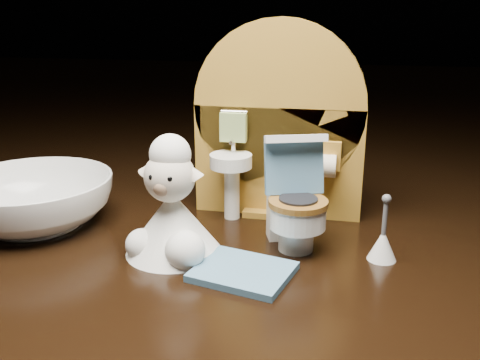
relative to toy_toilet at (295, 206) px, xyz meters
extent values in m
cube|color=black|center=(-0.02, -0.01, -0.08)|extent=(2.50, 2.50, 0.10)
cube|color=#AA7926|center=(-0.02, 0.06, 0.01)|extent=(0.13, 0.02, 0.09)
cylinder|color=#AA7926|center=(-0.02, 0.06, 0.06)|extent=(0.13, 0.02, 0.13)
cube|color=#AA7926|center=(-0.02, 0.06, -0.03)|extent=(0.05, 0.04, 0.01)
cylinder|color=white|center=(-0.05, 0.04, -0.01)|extent=(0.01, 0.01, 0.04)
cylinder|color=white|center=(-0.05, 0.04, 0.02)|extent=(0.03, 0.03, 0.01)
cylinder|color=silver|center=(-0.05, 0.05, 0.03)|extent=(0.00, 0.00, 0.01)
cube|color=#96AE61|center=(-0.05, 0.05, 0.04)|extent=(0.02, 0.01, 0.02)
cube|color=#AA7926|center=(0.02, 0.05, 0.02)|extent=(0.02, 0.01, 0.02)
cylinder|color=#F6DFBE|center=(0.02, 0.04, 0.02)|extent=(0.02, 0.02, 0.02)
cylinder|color=white|center=(0.00, -0.01, -0.02)|extent=(0.02, 0.02, 0.02)
cylinder|color=white|center=(0.00, -0.01, 0.00)|extent=(0.04, 0.04, 0.02)
cylinder|color=brown|center=(0.00, -0.01, 0.01)|extent=(0.04, 0.04, 0.00)
cube|color=white|center=(0.00, 0.01, -0.01)|extent=(0.03, 0.02, 0.05)
cube|color=teal|center=(0.00, 0.01, 0.03)|extent=(0.04, 0.03, 0.04)
cube|color=white|center=(0.00, 0.00, 0.05)|extent=(0.04, 0.02, 0.01)
cylinder|color=#B2D535|center=(0.00, 0.02, 0.02)|extent=(0.01, 0.01, 0.01)
cube|color=teal|center=(-0.03, -0.05, -0.03)|extent=(0.07, 0.06, 0.00)
cone|color=white|center=(0.06, -0.01, -0.02)|extent=(0.02, 0.02, 0.02)
cylinder|color=#59595B|center=(0.06, -0.01, 0.00)|extent=(0.00, 0.00, 0.02)
sphere|color=#59595B|center=(0.06, -0.01, 0.01)|extent=(0.01, 0.01, 0.01)
cone|color=white|center=(-0.08, -0.03, -0.01)|extent=(0.06, 0.06, 0.04)
sphere|color=white|center=(-0.06, -0.05, -0.02)|extent=(0.03, 0.03, 0.03)
sphere|color=white|center=(-0.10, -0.04, -0.02)|extent=(0.02, 0.02, 0.02)
sphere|color=beige|center=(-0.08, -0.03, 0.03)|extent=(0.03, 0.03, 0.03)
sphere|color=#9F7B5C|center=(-0.08, -0.04, 0.02)|extent=(0.01, 0.01, 0.01)
sphere|color=white|center=(-0.08, -0.03, 0.04)|extent=(0.03, 0.03, 0.03)
cone|color=beige|center=(-0.09, -0.03, 0.03)|extent=(0.02, 0.01, 0.02)
cone|color=beige|center=(-0.06, -0.03, 0.03)|extent=(0.02, 0.01, 0.02)
sphere|color=black|center=(-0.08, -0.04, 0.03)|extent=(0.00, 0.00, 0.00)
sphere|color=black|center=(-0.07, -0.04, 0.03)|extent=(0.00, 0.00, 0.00)
imported|color=white|center=(-0.20, 0.00, -0.01)|extent=(0.14, 0.14, 0.04)
camera|label=1|loc=(0.03, -0.34, 0.13)|focal=40.00mm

